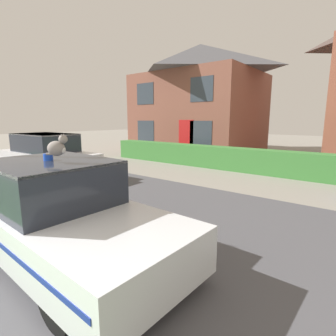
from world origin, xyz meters
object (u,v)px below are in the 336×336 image
(police_car, at_px, (59,213))
(cat, at_px, (58,147))
(house_left, at_px, (199,98))
(neighbour_car_near, at_px, (48,157))

(police_car, distance_m, cat, 1.05)
(cat, distance_m, house_left, 14.97)
(neighbour_car_near, distance_m, house_left, 11.19)
(neighbour_car_near, bearing_deg, house_left, 89.23)
(house_left, bearing_deg, police_car, -66.46)
(cat, bearing_deg, police_car, 130.06)
(police_car, xyz_separation_m, cat, (0.17, -0.03, 1.04))
(cat, height_order, house_left, house_left)
(neighbour_car_near, bearing_deg, cat, -27.78)
(police_car, height_order, cat, cat)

